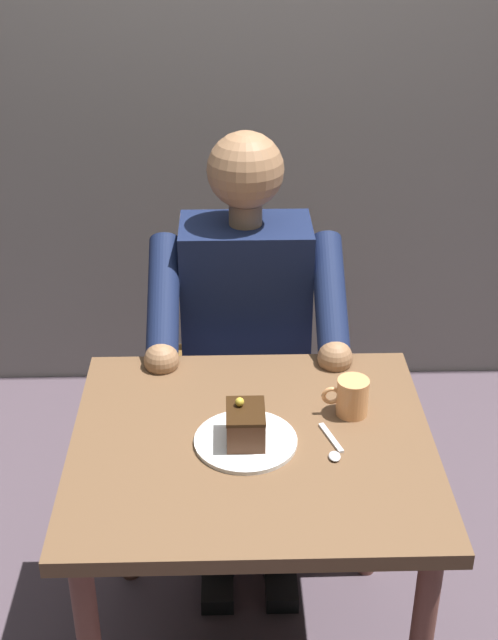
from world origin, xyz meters
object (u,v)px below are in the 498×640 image
(seated_person, at_px, (246,343))
(cake_slice, at_px, (246,424))
(dining_table, at_px, (252,476))
(chair, at_px, (245,353))
(dessert_spoon, at_px, (333,447))
(coffee_cup, at_px, (352,396))

(seated_person, xyz_separation_m, cake_slice, (0.01, 0.54, 0.11))
(seated_person, bearing_deg, dining_table, 90.00)
(chair, distance_m, cake_slice, 0.76)
(dining_table, height_order, cake_slice, cake_slice)
(chair, bearing_deg, dessert_spoon, 103.23)
(dining_table, distance_m, seated_person, 0.54)
(dining_table, bearing_deg, dessert_spoon, 168.24)
(coffee_cup, bearing_deg, cake_slice, 23.44)
(cake_slice, bearing_deg, seated_person, -91.57)
(chair, height_order, cake_slice, chair)
(chair, relative_size, seated_person, 0.74)
(dining_table, distance_m, dessert_spoon, 0.21)
(seated_person, distance_m, dessert_spoon, 0.60)
(dessert_spoon, bearing_deg, seated_person, -72.94)
(dining_table, xyz_separation_m, chair, (0.00, -0.71, -0.10))
(dining_table, height_order, dessert_spoon, dessert_spoon)
(dessert_spoon, bearing_deg, coffee_cup, -112.83)
(chair, height_order, coffee_cup, chair)
(dining_table, bearing_deg, coffee_cup, -157.14)
(dining_table, height_order, chair, chair)
(chair, relative_size, coffee_cup, 8.37)
(chair, xyz_separation_m, seated_person, (0.00, 0.17, 0.14))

